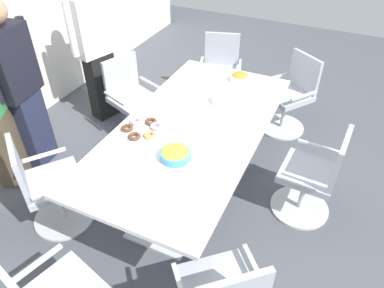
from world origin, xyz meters
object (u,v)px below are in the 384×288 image
at_px(conference_table, 192,138).
at_px(person_standing_3, 96,47).
at_px(snack_bowl_chips_orange, 240,77).
at_px(office_chair_6, 48,189).
at_px(donut_platter, 142,129).
at_px(office_chair_4, 220,75).
at_px(office_chair_2, 313,179).
at_px(office_chair_3, 290,98).
at_px(person_standing_2, 19,87).
at_px(snack_bowl_chips_yellow, 175,154).
at_px(office_chair_5, 132,102).
at_px(plate_stack, 222,100).

xyz_separation_m(conference_table, person_standing_3, (0.74, 1.56, 0.29)).
bearing_deg(snack_bowl_chips_orange, office_chair_6, 151.27).
relative_size(conference_table, donut_platter, 6.72).
height_order(office_chair_4, office_chair_6, same).
bearing_deg(office_chair_4, office_chair_6, 60.08).
distance_m(office_chair_2, office_chair_3, 1.36).
relative_size(office_chair_4, snack_bowl_chips_orange, 4.77).
distance_m(conference_table, person_standing_3, 1.75).
distance_m(office_chair_6, donut_platter, 0.94).
distance_m(office_chair_6, person_standing_2, 1.08).
bearing_deg(person_standing_2, snack_bowl_chips_orange, 116.97).
distance_m(office_chair_4, donut_platter, 1.89).
xyz_separation_m(office_chair_2, office_chair_6, (-1.08, 2.02, 0.00)).
xyz_separation_m(conference_table, office_chair_4, (1.61, 0.36, -0.22)).
bearing_deg(office_chair_6, office_chair_2, 64.91).
relative_size(office_chair_4, snack_bowl_chips_yellow, 3.70).
distance_m(office_chair_4, office_chair_5, 1.24).
distance_m(person_standing_2, snack_bowl_chips_yellow, 1.75).
xyz_separation_m(office_chair_2, snack_bowl_chips_orange, (0.80, 0.99, 0.39)).
bearing_deg(person_standing_3, office_chair_4, 142.82).
relative_size(office_chair_2, office_chair_5, 1.00).
xyz_separation_m(office_chair_4, snack_bowl_chips_yellow, (-2.06, -0.42, 0.39)).
height_order(person_standing_3, snack_bowl_chips_yellow, person_standing_3).
bearing_deg(office_chair_5, office_chair_2, 100.25).
height_order(office_chair_2, plate_stack, office_chair_2).
bearing_deg(office_chair_3, office_chair_5, 63.32).
distance_m(office_chair_5, donut_platter, 1.12).
relative_size(office_chair_3, office_chair_4, 1.00).
xyz_separation_m(office_chair_3, office_chair_6, (-2.35, 1.52, 0.00)).
distance_m(office_chair_2, person_standing_3, 2.77).
relative_size(office_chair_4, person_standing_3, 0.52).
relative_size(office_chair_6, donut_platter, 2.55).
xyz_separation_m(office_chair_4, plate_stack, (-1.13, -0.45, 0.37)).
distance_m(office_chair_6, snack_bowl_chips_orange, 2.18).
bearing_deg(snack_bowl_chips_orange, office_chair_5, 108.96).
bearing_deg(plate_stack, office_chair_4, 21.64).
xyz_separation_m(office_chair_2, donut_platter, (-0.41, 1.46, 0.36)).
xyz_separation_m(conference_table, person_standing_2, (-0.31, 1.67, 0.28)).
relative_size(office_chair_4, office_chair_6, 1.00).
relative_size(person_standing_3, snack_bowl_chips_yellow, 7.09).
bearing_deg(snack_bowl_chips_orange, donut_platter, 158.77).
xyz_separation_m(snack_bowl_chips_yellow, plate_stack, (0.93, -0.03, -0.02)).
bearing_deg(office_chair_4, office_chair_2, 118.01).
bearing_deg(office_chair_5, office_chair_3, 138.72).
distance_m(office_chair_4, snack_bowl_chips_yellow, 2.14).
height_order(office_chair_2, person_standing_2, person_standing_2).
relative_size(person_standing_2, donut_platter, 4.86).
xyz_separation_m(office_chair_4, office_chair_5, (-1.04, 0.68, 0.00)).
xyz_separation_m(donut_platter, plate_stack, (0.73, -0.46, 0.01)).
xyz_separation_m(office_chair_6, person_standing_3, (1.65, 0.64, 0.50)).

